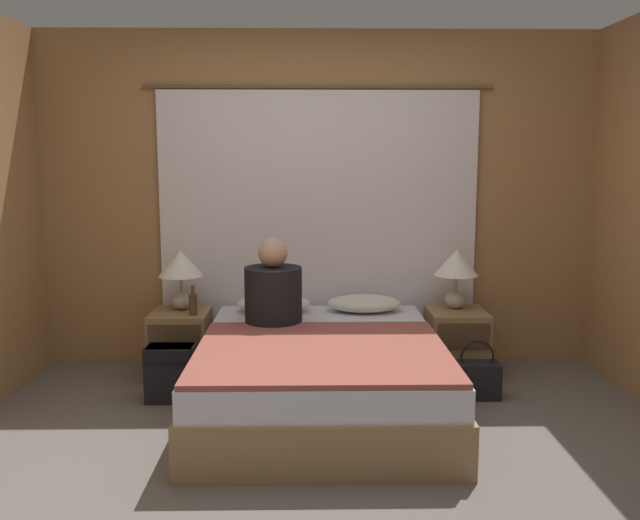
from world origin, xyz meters
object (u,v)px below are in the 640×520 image
bed (321,376)px  nightstand_left (181,344)px  lamp_right (456,268)px  backpack_on_floor (171,370)px  handbag_on_floor (476,379)px  beer_bottle_on_left_stand (193,303)px  person_left_in_bed (273,291)px  lamp_left (181,268)px  nightstand_right (456,343)px  pillow_left (274,304)px  pillow_right (364,303)px

bed → nightstand_left: bearing=145.7°
lamp_right → backpack_on_floor: 2.12m
lamp_right → handbag_on_floor: bearing=-85.7°
beer_bottle_on_left_stand → lamp_right: bearing=5.5°
person_left_in_bed → handbag_on_floor: (1.34, -0.13, -0.57)m
lamp_left → handbag_on_floor: 2.19m
bed → person_left_in_bed: bearing=130.9°
nightstand_right → pillow_left: bearing=176.8°
nightstand_left → person_left_in_bed: bearing=-25.2°
lamp_left → backpack_on_floor: lamp_left is taller
backpack_on_floor → nightstand_left: bearing=92.9°
pillow_right → lamp_left: bearing=179.9°
pillow_right → backpack_on_floor: bearing=-157.1°
handbag_on_floor → person_left_in_bed: bearing=174.5°
lamp_right → pillow_right: lamp_right is taller
lamp_left → handbag_on_floor: (2.02, -0.53, -0.66)m
beer_bottle_on_left_stand → backpack_on_floor: size_ratio=0.57×
lamp_right → beer_bottle_on_left_stand: lamp_right is taller
lamp_right → person_left_in_bed: size_ratio=0.74×
person_left_in_bed → backpack_on_floor: (-0.66, -0.15, -0.49)m
person_left_in_bed → handbag_on_floor: size_ratio=1.51×
nightstand_left → nightstand_right: size_ratio=1.00×
bed → pillow_right: (0.33, 0.75, 0.30)m
bed → pillow_right: 0.87m
nightstand_right → lamp_right: lamp_right is taller
lamp_left → pillow_right: size_ratio=0.81×
lamp_right → backpack_on_floor: (-1.96, -0.55, -0.58)m
lamp_right → backpack_on_floor: size_ratio=1.17×
lamp_left → person_left_in_bed: person_left_in_bed is taller
pillow_left → backpack_on_floor: (-0.64, -0.55, -0.32)m
lamp_right → handbag_on_floor: (0.04, -0.53, -0.66)m
handbag_on_floor → pillow_left: bearing=158.9°
nightstand_right → bed: bearing=-145.7°
nightstand_right → beer_bottle_on_left_stand: 1.90m
nightstand_left → lamp_left: (-0.00, 0.08, 0.54)m
nightstand_left → nightstand_right: bearing=0.0°
nightstand_left → backpack_on_floor: bearing=-87.1°
nightstand_left → pillow_left: 0.72m
nightstand_left → nightstand_right: same height
nightstand_right → pillow_right: pillow_right is taller
backpack_on_floor → handbag_on_floor: (2.00, 0.02, -0.08)m
nightstand_left → pillow_left: size_ratio=0.91×
beer_bottle_on_left_stand → handbag_on_floor: 1.99m
bed → handbag_on_floor: size_ratio=4.96×
nightstand_right → lamp_left: bearing=177.8°
bed → person_left_in_bed: 0.66m
nightstand_left → lamp_left: lamp_left is taller
person_left_in_bed → backpack_on_floor: size_ratio=1.59×
pillow_left → bed: bearing=-66.4°
lamp_left → person_left_in_bed: bearing=-30.2°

